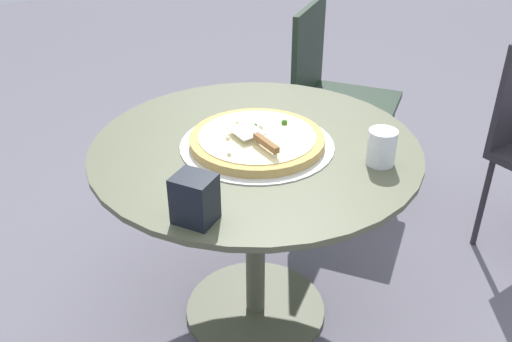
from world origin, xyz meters
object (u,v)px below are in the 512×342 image
Objects in this scene: pizza_server at (257,137)px; napkin_dispenser at (195,199)px; patio_table at (255,190)px; patio_chair_far at (332,89)px; pizza_on_tray at (256,141)px; drinking_cup at (382,147)px.

napkin_dispenser is at bearing 118.44° from pizza_server.
patio_table is at bearing -34.25° from pizza_server.
patio_chair_far reaches higher than patio_table.
pizza_on_tray is at bearing 153.94° from patio_table.
napkin_dispenser is at bearing 81.35° from drinking_cup.
napkin_dispenser is (-0.21, 0.35, 0.04)m from pizza_on_tray.
drinking_cup is 0.12× the size of patio_chair_far.
pizza_server is 0.36m from napkin_dispenser.
pizza_server is at bearing 43.28° from drinking_cup.
pizza_on_tray reaches higher than patio_table.
pizza_on_tray is at bearing 95.02° from napkin_dispenser.
pizza_server is 0.97m from patio_chair_far.
pizza_server reaches higher than pizza_on_tray.
drinking_cup is at bearing 54.87° from napkin_dispenser.
drinking_cup reaches higher than patio_table.
patio_table is at bearing 95.69° from napkin_dispenser.
patio_chair_far is (0.45, -0.77, 0.00)m from patio_table.
pizza_on_tray is 2.17× the size of pizza_server.
patio_chair_far reaches higher than pizza_on_tray.
patio_table is 9.68× the size of drinking_cup.
napkin_dispenser is (0.09, 0.56, 0.01)m from drinking_cup.
napkin_dispenser reaches higher than drinking_cup.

